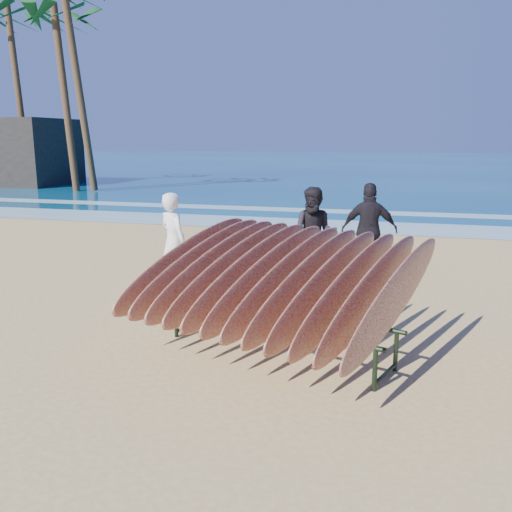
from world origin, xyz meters
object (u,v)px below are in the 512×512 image
(person_white, at_px, (173,242))
(palm_right, at_px, (12,21))
(surfboard_rack, at_px, (278,278))
(person_dark_a, at_px, (315,234))
(person_dark_b, at_px, (369,230))
(palm_mid, at_px, (60,20))

(person_white, xyz_separation_m, palm_right, (-17.59, 18.59, 8.23))
(person_white, relative_size, palm_right, 0.18)
(surfboard_rack, height_order, person_white, person_white)
(person_white, relative_size, person_dark_a, 0.98)
(surfboard_rack, bearing_deg, person_white, 155.01)
(person_white, relative_size, person_dark_b, 0.95)
(person_dark_a, distance_m, person_dark_b, 1.16)
(palm_mid, bearing_deg, palm_right, 150.79)
(palm_mid, bearing_deg, surfboard_rack, -50.24)
(person_dark_b, bearing_deg, palm_mid, -48.22)
(surfboard_rack, height_order, palm_mid, palm_mid)
(surfboard_rack, height_order, person_dark_a, person_dark_a)
(person_dark_a, height_order, palm_right, palm_right)
(surfboard_rack, xyz_separation_m, person_dark_a, (-0.14, 3.81, -0.09))
(surfboard_rack, xyz_separation_m, person_white, (-2.52, 2.45, -0.11))
(palm_mid, bearing_deg, person_dark_a, -43.85)
(person_dark_a, bearing_deg, person_white, -148.86)
(palm_mid, height_order, palm_right, palm_right)
(surfboard_rack, relative_size, person_white, 2.21)
(surfboard_rack, relative_size, person_dark_a, 2.16)
(surfboard_rack, distance_m, person_white, 3.52)
(person_white, height_order, person_dark_b, person_dark_b)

